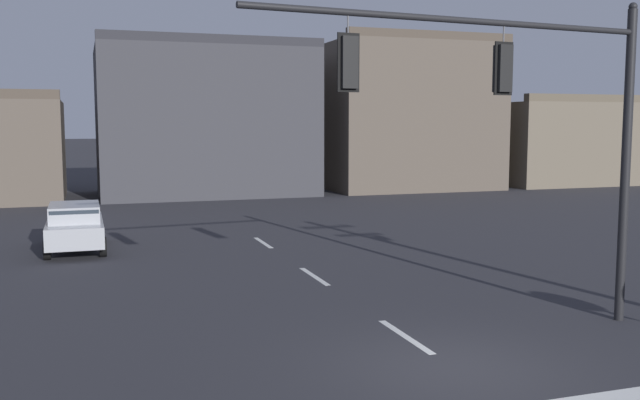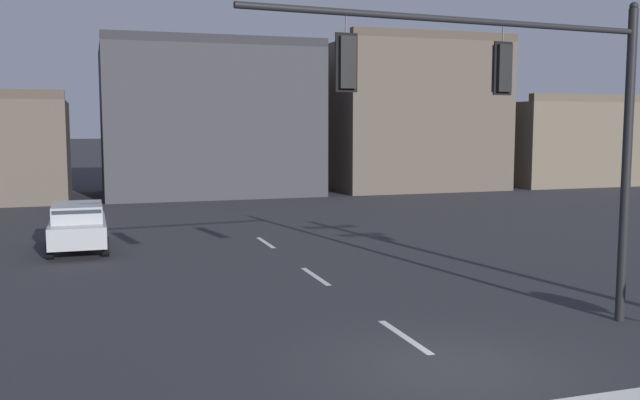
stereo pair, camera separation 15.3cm
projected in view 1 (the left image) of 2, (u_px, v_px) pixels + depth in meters
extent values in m
plane|color=#2B2B30|center=(454.00, 368.00, 12.53)|extent=(400.00, 400.00, 0.00)
cube|color=silver|center=(405.00, 336.00, 14.42)|extent=(0.16, 2.40, 0.01)
cube|color=silver|center=(314.00, 276.00, 20.08)|extent=(0.16, 2.40, 0.01)
cube|color=silver|center=(263.00, 243.00, 25.73)|extent=(0.16, 2.40, 0.01)
cylinder|color=black|center=(626.00, 168.00, 15.28)|extent=(0.20, 0.20, 6.71)
cylinder|color=black|center=(461.00, 20.00, 13.22)|extent=(8.66, 0.95, 0.12)
sphere|color=black|center=(633.00, 7.00, 14.92)|extent=(0.18, 0.18, 0.18)
cylinder|color=#56565B|center=(504.00, 36.00, 13.65)|extent=(0.03, 0.03, 0.35)
cube|color=black|center=(503.00, 69.00, 13.72)|extent=(0.32, 0.27, 0.90)
sphere|color=red|center=(499.00, 54.00, 13.81)|extent=(0.20, 0.20, 0.20)
sphere|color=#2D2314|center=(498.00, 69.00, 13.84)|extent=(0.20, 0.20, 0.20)
sphere|color=black|center=(498.00, 84.00, 13.87)|extent=(0.20, 0.20, 0.20)
cube|color=black|center=(503.00, 69.00, 13.70)|extent=(0.42, 0.07, 1.02)
cylinder|color=#56565B|center=(348.00, 26.00, 12.30)|extent=(0.03, 0.03, 0.35)
cube|color=black|center=(348.00, 63.00, 12.37)|extent=(0.32, 0.27, 0.90)
sphere|color=red|center=(345.00, 47.00, 12.46)|extent=(0.20, 0.20, 0.20)
sphere|color=#2D2314|center=(345.00, 63.00, 12.49)|extent=(0.20, 0.20, 0.20)
sphere|color=black|center=(344.00, 79.00, 12.52)|extent=(0.20, 0.20, 0.20)
cube|color=black|center=(348.00, 63.00, 12.35)|extent=(0.42, 0.07, 1.02)
cube|color=#9EA0A5|center=(75.00, 230.00, 24.08)|extent=(1.82, 4.41, 0.70)
cube|color=#9EA0A5|center=(74.00, 212.00, 23.87)|extent=(1.61, 2.47, 0.56)
cube|color=#2D3842|center=(75.00, 210.00, 24.59)|extent=(1.52, 0.25, 0.47)
cube|color=#2D3842|center=(74.00, 217.00, 22.77)|extent=(1.52, 0.22, 0.46)
cylinder|color=black|center=(51.00, 236.00, 25.21)|extent=(0.22, 0.64, 0.64)
cylinder|color=black|center=(100.00, 234.00, 25.75)|extent=(0.22, 0.64, 0.64)
cylinder|color=black|center=(47.00, 250.00, 22.48)|extent=(0.22, 0.64, 0.64)
cylinder|color=black|center=(103.00, 247.00, 23.02)|extent=(0.22, 0.64, 0.64)
sphere|color=silver|center=(59.00, 221.00, 25.94)|extent=(0.16, 0.16, 0.16)
sphere|color=silver|center=(92.00, 220.00, 26.31)|extent=(0.16, 0.16, 0.16)
cube|color=maroon|center=(75.00, 238.00, 22.01)|extent=(1.37, 0.05, 0.12)
cube|color=#38383D|center=(205.00, 123.00, 43.21)|extent=(12.60, 8.24, 8.69)
cube|color=#2B2B30|center=(215.00, 39.00, 39.12)|extent=(12.60, 0.60, 0.50)
cube|color=brown|center=(402.00, 117.00, 47.75)|extent=(11.05, 9.01, 9.43)
cube|color=#493F35|center=(432.00, 35.00, 43.25)|extent=(11.05, 0.60, 0.50)
cube|color=#665B4C|center=(554.00, 143.00, 51.63)|extent=(10.57, 8.68, 5.74)
cube|color=brown|center=(594.00, 98.00, 47.48)|extent=(10.57, 0.60, 0.50)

